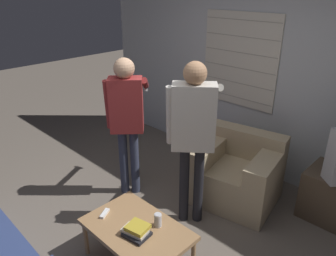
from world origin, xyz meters
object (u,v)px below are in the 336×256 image
object	(u,v)px
soda_can	(158,220)
armchair_beige	(236,173)
person_left_standing	(127,112)
person_right_standing	(193,126)
book_stack	(137,231)
coffee_table	(137,231)
spare_remote	(105,213)

from	to	relation	value
soda_can	armchair_beige	bearing A→B (deg)	92.41
armchair_beige	person_left_standing	distance (m)	1.43
person_left_standing	person_right_standing	bearing A→B (deg)	-38.34
armchair_beige	book_stack	bearing A→B (deg)	79.83
soda_can	coffee_table	bearing A→B (deg)	-128.85
coffee_table	person_left_standing	world-z (taller)	person_left_standing
person_right_standing	book_stack	xyz separation A→B (m)	(0.13, -0.85, -0.64)
spare_remote	person_left_standing	bearing A→B (deg)	98.56
person_right_standing	soda_can	xyz separation A→B (m)	(0.18, -0.65, -0.62)
person_left_standing	book_stack	xyz separation A→B (m)	(0.99, -0.73, -0.59)
coffee_table	book_stack	size ratio (longest dim) A/B	3.75
book_stack	soda_can	xyz separation A→B (m)	(0.05, 0.20, 0.02)
coffee_table	person_right_standing	bearing A→B (deg)	94.64
coffee_table	soda_can	world-z (taller)	soda_can
person_right_standing	person_left_standing	bearing A→B (deg)	147.50
book_stack	spare_remote	distance (m)	0.41
person_left_standing	coffee_table	bearing A→B (deg)	-82.72
book_stack	spare_remote	bearing A→B (deg)	-175.53
coffee_table	soda_can	size ratio (longest dim) A/B	7.37
soda_can	spare_remote	size ratio (longest dim) A/B	0.94
person_right_standing	spare_remote	xyz separation A→B (m)	(-0.28, -0.89, -0.67)
person_left_standing	person_right_standing	distance (m)	0.86
soda_can	spare_remote	bearing A→B (deg)	-152.91
armchair_beige	soda_can	bearing A→B (deg)	81.95
armchair_beige	person_left_standing	world-z (taller)	person_left_standing
armchair_beige	coffee_table	size ratio (longest dim) A/B	1.12
soda_can	person_right_standing	bearing A→B (deg)	105.39
armchair_beige	person_right_standing	distance (m)	1.01
person_left_standing	soda_can	distance (m)	1.29
coffee_table	spare_remote	world-z (taller)	spare_remote
book_stack	person_left_standing	bearing A→B (deg)	143.29
coffee_table	person_right_standing	xyz separation A→B (m)	(-0.06, 0.80, 0.72)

